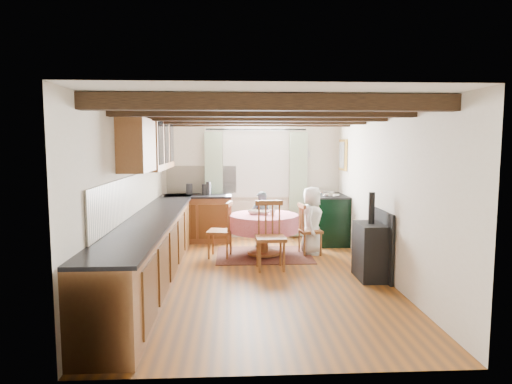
{
  "coord_description": "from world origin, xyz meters",
  "views": [
    {
      "loc": [
        -0.37,
        -6.25,
        1.92
      ],
      "look_at": [
        0.0,
        0.8,
        1.15
      ],
      "focal_mm": 31.21,
      "sensor_mm": 36.0,
      "label": 1
    }
  ],
  "objects": [
    {
      "name": "bowl_a",
      "position": [
        0.15,
        1.27,
        0.74
      ],
      "size": [
        0.33,
        0.33,
        0.06
      ],
      "primitive_type": "imported",
      "rotation": [
        0.0,
        0.0,
        2.57
      ],
      "color": "silver",
      "rests_on": "dining_table"
    },
    {
      "name": "curtain_right",
      "position": [
        0.95,
        2.65,
        1.1
      ],
      "size": [
        0.35,
        0.1,
        2.1
      ],
      "primitive_type": "cube",
      "color": "beige",
      "rests_on": "wall_back"
    },
    {
      "name": "window_pane",
      "position": [
        0.1,
        2.74,
        1.6
      ],
      "size": [
        1.2,
        0.01,
        1.4
      ],
      "primitive_type": "cube",
      "color": "white",
      "rests_on": "wall_back"
    },
    {
      "name": "child_right",
      "position": [
        1.0,
        1.33,
        0.59
      ],
      "size": [
        0.55,
        0.67,
        1.18
      ],
      "primitive_type": "imported",
      "rotation": [
        0.0,
        0.0,
        1.23
      ],
      "color": "silver",
      "rests_on": "floor"
    },
    {
      "name": "ceiling",
      "position": [
        0.0,
        0.0,
        2.4
      ],
      "size": [
        3.6,
        5.5,
        0.0
      ],
      "primitive_type": "cube",
      "color": "white",
      "rests_on": "ground"
    },
    {
      "name": "beam_b",
      "position": [
        0.0,
        -1.0,
        2.31
      ],
      "size": [
        3.6,
        0.16,
        0.16
      ],
      "primitive_type": "cube",
      "color": "#3A2614",
      "rests_on": "ceiling"
    },
    {
      "name": "wall_left",
      "position": [
        -1.8,
        0.0,
        1.2
      ],
      "size": [
        0.0,
        5.5,
        2.4
      ],
      "primitive_type": "cube",
      "color": "silver",
      "rests_on": "ground"
    },
    {
      "name": "window_frame",
      "position": [
        0.1,
        2.73,
        1.6
      ],
      "size": [
        1.34,
        0.03,
        1.54
      ],
      "primitive_type": "cube",
      "color": "white",
      "rests_on": "wall_back"
    },
    {
      "name": "child_far",
      "position": [
        0.15,
        1.87,
        0.52
      ],
      "size": [
        0.42,
        0.31,
        1.05
      ],
      "primitive_type": "imported",
      "rotation": [
        0.0,
        0.0,
        3.32
      ],
      "color": "#334247",
      "rests_on": "floor"
    },
    {
      "name": "wall_right",
      "position": [
        1.8,
        0.0,
        1.2
      ],
      "size": [
        0.0,
        5.5,
        2.4
      ],
      "primitive_type": "cube",
      "color": "silver",
      "rests_on": "ground"
    },
    {
      "name": "canister_tall",
      "position": [
        -1.23,
        2.51,
        1.03
      ],
      "size": [
        0.13,
        0.13,
        0.22
      ],
      "primitive_type": "cylinder",
      "color": "#262628",
      "rests_on": "worktop_back"
    },
    {
      "name": "rug",
      "position": [
        0.16,
        1.25,
        0.01
      ],
      "size": [
        1.62,
        1.26,
        0.01
      ],
      "primitive_type": "cube",
      "color": "black",
      "rests_on": "floor"
    },
    {
      "name": "beam_e",
      "position": [
        0.0,
        2.0,
        2.31
      ],
      "size": [
        3.6,
        0.16,
        0.16
      ],
      "primitive_type": "cube",
      "color": "#3A2614",
      "rests_on": "ceiling"
    },
    {
      "name": "worktop_left",
      "position": [
        -1.48,
        0.0,
        0.9
      ],
      "size": [
        0.64,
        5.3,
        0.04
      ],
      "primitive_type": "cube",
      "color": "black",
      "rests_on": "base_cabinet_left"
    },
    {
      "name": "floor",
      "position": [
        0.0,
        0.0,
        0.0
      ],
      "size": [
        3.6,
        5.5,
        0.0
      ],
      "primitive_type": "cube",
      "color": "brown",
      "rests_on": "ground"
    },
    {
      "name": "chair_right",
      "position": [
        0.97,
        1.28,
        0.45
      ],
      "size": [
        0.45,
        0.43,
        0.89
      ],
      "primitive_type": null,
      "rotation": [
        0.0,
        0.0,
        1.71
      ],
      "color": "brown",
      "rests_on": "floor"
    },
    {
      "name": "dining_table",
      "position": [
        0.16,
        1.25,
        0.36
      ],
      "size": [
        1.18,
        1.18,
        0.71
      ],
      "primitive_type": null,
      "color": "pink",
      "rests_on": "floor"
    },
    {
      "name": "aga_range",
      "position": [
        1.47,
        2.2,
        0.48
      ],
      "size": [
        0.67,
        1.04,
        0.95
      ],
      "primitive_type": null,
      "color": "black",
      "rests_on": "floor"
    },
    {
      "name": "base_cabinet_back",
      "position": [
        -1.05,
        2.45,
        0.44
      ],
      "size": [
        1.3,
        0.6,
        0.88
      ],
      "primitive_type": "cube",
      "color": "brown",
      "rests_on": "floor"
    },
    {
      "name": "beam_a",
      "position": [
        0.0,
        -2.0,
        2.31
      ],
      "size": [
        3.6,
        0.16,
        0.16
      ],
      "primitive_type": "cube",
      "color": "#3A2614",
      "rests_on": "ceiling"
    },
    {
      "name": "wall_back",
      "position": [
        0.0,
        2.75,
        1.2
      ],
      "size": [
        3.6,
        0.0,
        2.4
      ],
      "primitive_type": "cube",
      "color": "silver",
      "rests_on": "ground"
    },
    {
      "name": "canister_wide",
      "position": [
        -0.88,
        2.47,
        1.03
      ],
      "size": [
        0.19,
        0.19,
        0.21
      ],
      "primitive_type": "cylinder",
      "color": "#262628",
      "rests_on": "worktop_back"
    },
    {
      "name": "beam_d",
      "position": [
        0.0,
        1.0,
        2.31
      ],
      "size": [
        3.6,
        0.16,
        0.16
      ],
      "primitive_type": "cube",
      "color": "#3A2614",
      "rests_on": "ceiling"
    },
    {
      "name": "curtain_left",
      "position": [
        -0.75,
        2.65,
        1.1
      ],
      "size": [
        0.35,
        0.1,
        2.1
      ],
      "primitive_type": "cube",
      "color": "beige",
      "rests_on": "wall_back"
    },
    {
      "name": "wall_cabinet_glass",
      "position": [
        -1.63,
        1.2,
        1.95
      ],
      "size": [
        0.34,
        1.8,
        0.9
      ],
      "primitive_type": "cube",
      "color": "brown",
      "rests_on": "wall_left"
    },
    {
      "name": "beam_c",
      "position": [
        0.0,
        0.0,
        2.31
      ],
      "size": [
        3.6,
        0.16,
        0.16
      ],
      "primitive_type": "cube",
      "color": "#3A2614",
      "rests_on": "ceiling"
    },
    {
      "name": "splash_left",
      "position": [
        -1.78,
        0.3,
        1.2
      ],
      "size": [
        0.02,
        4.5,
        0.55
      ],
      "primitive_type": "cube",
      "color": "beige",
      "rests_on": "wall_left"
    },
    {
      "name": "canister_slim",
      "position": [
        -0.85,
        2.4,
        1.05
      ],
      "size": [
        0.09,
        0.09,
        0.27
      ],
      "primitive_type": "cylinder",
      "color": "#262628",
      "rests_on": "worktop_back"
    },
    {
      "name": "splash_back",
      "position": [
        -1.0,
        2.73,
        1.2
      ],
      "size": [
        1.4,
        0.02,
        0.55
      ],
      "primitive_type": "cube",
      "color": "beige",
      "rests_on": "wall_back"
    },
    {
      "name": "wall_plate",
      "position": [
        1.05,
        2.72,
        1.7
      ],
      "size": [
        0.3,
        0.02,
        0.3
      ],
      "primitive_type": "cylinder",
      "rotation": [
        1.57,
        0.0,
        0.0
      ],
      "color": "silver",
      "rests_on": "wall_back"
    },
    {
      "name": "cup",
      "position": [
        0.3,
        1.18,
        0.76
      ],
      "size": [
        0.15,
        0.15,
        0.1
      ],
      "primitive_type": "imported",
      "rotation": [
        0.0,
        0.0,
        0.79
      ],
      "color": "silver",
      "rests_on": "dining_table"
    },
    {
      "name": "wall_cabinet_solid",
      "position": [
        -1.63,
        -0.3,
        1.9
      ],
      "size": [
        0.34,
        0.9,
        0.7
      ],
      "primitive_type": "cube",
      "color": "brown",
      "rests_on": "wall_left"
    },
    {
      "name": "chair_left",
      "position": [
        -0.59,
        1.17,
        0.48
      ],
      "size": [
        0.49,
        0.48,
        0.95
      ],
      "primitive_type": null,
      "rotation": [
        0.0,
        0.0,
        -1.74
      ],
      "color": "brown",
      "rests_on": "floor"
    },
    {
      "name": "wall_picture",
      "position": [
        1.77,
        2.3,
        1.7
      ],
      "size": [
        0.04,
        0.5,
        0.6
      ],
      "primitive_type": "cube",
      "color": "gold",
      "rests_on": "wall_right"
    },
    {
      "name": "curtain_rod",
      "position": [
        0.1,
        2.65,
        2.2
      ],
      "size": [
        2.0,
        0.03,
        0.03
      ],
      "primitive_type": "cylinder",
      "rotation": [
        0.0,
        1.57,
        0.0
      ],
      "color": "black",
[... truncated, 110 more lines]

